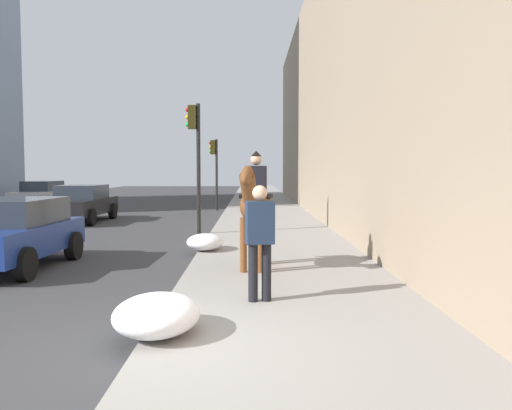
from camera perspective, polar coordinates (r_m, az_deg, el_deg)
The scene contains 10 objects.
sidewalk_slab at distance 6.06m, azimuth 6.02°, elevation -15.33°, with size 120.00×3.85×0.12m, color gray.
mounted_horse_near at distance 10.25m, azimuth -0.10°, elevation 0.15°, with size 2.14×0.80×2.29m.
pedestrian_greeting at distance 7.74m, azimuth 0.41°, elevation -3.23°, with size 0.32×0.44×1.70m.
car_near_lane at distance 30.20m, azimuth -22.01°, elevation 1.09°, with size 4.25×2.02×1.44m.
car_mid_lane at distance 12.08m, azimuth -24.88°, elevation -2.64°, with size 3.88×2.15×1.44m.
car_far_lane at distance 21.86m, azimuth -18.27°, elevation 0.20°, with size 4.55×2.04×1.44m.
traffic_light_near_curb at distance 16.06m, azimuth -6.50°, elevation 6.04°, with size 0.20×0.44×4.00m.
traffic_light_far_curb at distance 26.69m, azimuth -4.44°, elevation 4.56°, with size 0.20×0.44×3.55m.
snow_pile_near at distance 6.47m, azimuth -10.60°, elevation -11.47°, with size 1.32×1.01×0.46m, color white.
snow_pile_far at distance 12.83m, azimuth -5.49°, elevation -3.95°, with size 1.13×0.87×0.39m, color white.
Camera 1 is at (-5.69, -1.26, 2.05)m, focal length 37.34 mm.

